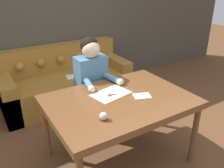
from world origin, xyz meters
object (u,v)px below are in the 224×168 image
(couch, at_px, (66,82))
(person, at_px, (92,86))
(scissors, at_px, (114,95))
(dining_table, at_px, (119,104))
(pin_cushion, at_px, (103,116))

(couch, xyz_separation_m, person, (-0.01, -0.98, 0.32))
(couch, bearing_deg, scissors, -91.25)
(dining_table, xyz_separation_m, person, (0.01, 0.64, -0.05))
(dining_table, distance_m, scissors, 0.12)
(dining_table, xyz_separation_m, scissors, (-0.01, 0.10, 0.07))
(couch, distance_m, person, 1.04)
(couch, relative_size, pin_cushion, 27.86)
(pin_cushion, bearing_deg, scissors, 47.77)
(person, relative_size, pin_cushion, 17.38)
(couch, distance_m, scissors, 1.59)
(person, bearing_deg, scissors, -92.05)
(person, relative_size, scissors, 5.50)
(couch, height_order, person, person)
(couch, bearing_deg, person, -90.81)
(scissors, bearing_deg, person, 87.95)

